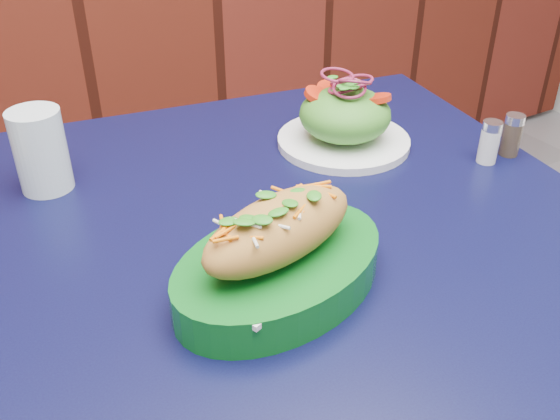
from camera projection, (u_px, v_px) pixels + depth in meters
cafe_table at (286, 279)px, 0.81m from camera, size 0.91×0.91×0.75m
banh_mi_basket at (279, 255)px, 0.63m from camera, size 0.28×0.22×0.12m
salad_plate at (345, 120)px, 0.92m from camera, size 0.20×0.20×0.11m
water_glass at (41, 151)px, 0.80m from camera, size 0.07×0.07×0.11m
salt_shaker at (489, 142)px, 0.88m from camera, size 0.03×0.03×0.06m
pepper_shaker at (512, 135)px, 0.90m from camera, size 0.03×0.03×0.06m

